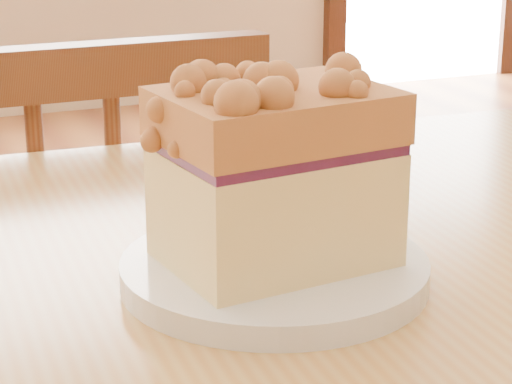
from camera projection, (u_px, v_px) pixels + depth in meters
cafe_chair_main at (95, 347)px, 1.26m from camera, size 0.38×0.38×0.84m
plate at (274, 272)px, 0.64m from camera, size 0.20×0.20×0.02m
cake_slice at (271, 166)px, 0.62m from camera, size 0.15×0.12×0.13m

